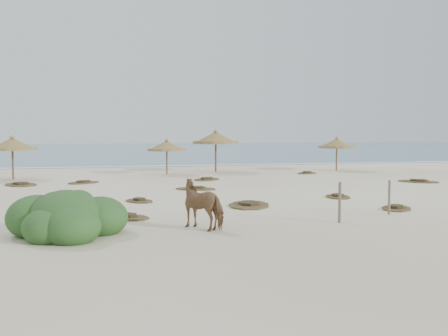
% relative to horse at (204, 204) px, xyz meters
% --- Properties ---
extents(ground, '(160.00, 160.00, 0.00)m').
position_rel_horse_xyz_m(ground, '(0.09, 2.76, -0.74)').
color(ground, '#F5EAC9').
rests_on(ground, ground).
extents(ocean, '(200.00, 100.00, 0.01)m').
position_rel_horse_xyz_m(ocean, '(0.09, 77.76, -0.73)').
color(ocean, '#2C5E85').
rests_on(ocean, ground).
extents(foam_line, '(70.00, 0.60, 0.01)m').
position_rel_horse_xyz_m(foam_line, '(0.09, 28.76, -0.73)').
color(foam_line, white).
rests_on(foam_line, ground).
extents(palapa_2, '(3.19, 3.19, 2.75)m').
position_rel_horse_xyz_m(palapa_2, '(-8.39, 18.53, 1.40)').
color(palapa_2, brown).
rests_on(palapa_2, ground).
extents(palapa_3, '(3.44, 3.44, 2.50)m').
position_rel_horse_xyz_m(palapa_3, '(1.36, 19.96, 1.20)').
color(palapa_3, brown).
rests_on(palapa_3, ground).
extents(palapa_4, '(3.76, 3.76, 3.18)m').
position_rel_horse_xyz_m(palapa_4, '(5.16, 21.35, 1.73)').
color(palapa_4, brown).
rests_on(palapa_4, ground).
extents(palapa_5, '(3.00, 3.00, 2.63)m').
position_rel_horse_xyz_m(palapa_5, '(14.46, 20.48, 1.30)').
color(palapa_5, brown).
rests_on(palapa_5, ground).
extents(horse, '(1.70, 1.87, 1.48)m').
position_rel_horse_xyz_m(horse, '(0.00, 0.00, 0.00)').
color(horse, '#966D44').
rests_on(horse, ground).
extents(fence_post_near, '(0.12, 0.12, 1.30)m').
position_rel_horse_xyz_m(fence_post_near, '(4.37, -0.13, -0.09)').
color(fence_post_near, '#6F6353').
rests_on(fence_post_near, ground).
extents(fence_post_far, '(0.11, 0.11, 1.21)m').
position_rel_horse_xyz_m(fence_post_far, '(6.81, 0.96, -0.13)').
color(fence_post_far, '#6F6353').
rests_on(fence_post_far, ground).
extents(bush, '(3.35, 2.95, 1.50)m').
position_rel_horse_xyz_m(bush, '(-3.93, -0.27, -0.25)').
color(bush, '#315926').
rests_on(bush, ground).
extents(scrub_2, '(1.52, 1.74, 0.16)m').
position_rel_horse_xyz_m(scrub_2, '(-1.49, 6.31, -0.69)').
color(scrub_2, brown).
rests_on(scrub_2, ground).
extents(scrub_3, '(2.49, 2.15, 0.16)m').
position_rel_horse_xyz_m(scrub_3, '(1.62, 10.22, -0.69)').
color(scrub_3, brown).
rests_on(scrub_3, ground).
extents(scrub_4, '(1.41, 1.83, 0.16)m').
position_rel_horse_xyz_m(scrub_4, '(7.18, 5.63, -0.69)').
color(scrub_4, brown).
rests_on(scrub_4, ground).
extents(scrub_5, '(2.68, 2.70, 0.16)m').
position_rel_horse_xyz_m(scrub_5, '(14.98, 10.94, -0.69)').
color(scrub_5, brown).
rests_on(scrub_5, ground).
extents(scrub_6, '(2.50, 2.89, 0.16)m').
position_rel_horse_xyz_m(scrub_6, '(-7.36, 14.52, -0.69)').
color(scrub_6, brown).
rests_on(scrub_6, ground).
extents(scrub_7, '(2.41, 2.49, 0.16)m').
position_rel_horse_xyz_m(scrub_7, '(3.20, 15.14, -0.69)').
color(scrub_7, brown).
rests_on(scrub_7, ground).
extents(scrub_9, '(2.34, 2.87, 0.16)m').
position_rel_horse_xyz_m(scrub_9, '(2.62, 4.10, -0.69)').
color(scrub_9, brown).
rests_on(scrub_9, ground).
extents(scrub_10, '(2.12, 2.03, 0.16)m').
position_rel_horse_xyz_m(scrub_10, '(11.08, 18.22, -0.69)').
color(scrub_10, brown).
rests_on(scrub_10, ground).
extents(scrub_11, '(1.99, 1.98, 0.16)m').
position_rel_horse_xyz_m(scrub_11, '(-2.18, 2.32, -0.69)').
color(scrub_11, brown).
rests_on(scrub_11, ground).
extents(scrub_12, '(1.84, 1.95, 0.16)m').
position_rel_horse_xyz_m(scrub_12, '(7.74, 1.95, -0.69)').
color(scrub_12, brown).
rests_on(scrub_12, ground).
extents(scrub_13, '(2.30, 2.18, 0.16)m').
position_rel_horse_xyz_m(scrub_13, '(-4.04, 14.85, -0.69)').
color(scrub_13, brown).
rests_on(scrub_13, ground).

